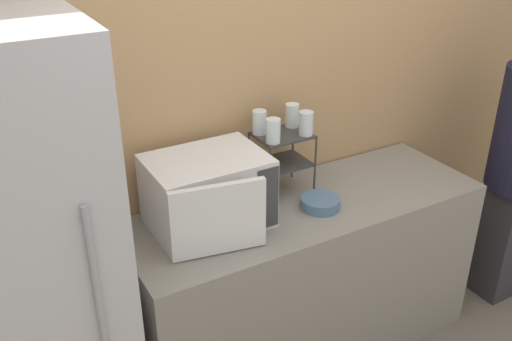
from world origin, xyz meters
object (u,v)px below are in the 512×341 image
Objects in this scene: bowl at (320,203)px; refrigerator at (17,279)px; microwave at (208,193)px; dish_rack at (282,151)px; glass_back_right at (292,115)px; glass_front_left at (273,131)px; glass_back_left at (260,122)px; glass_front_right at (306,123)px.

refrigerator is at bearing 178.01° from bowl.
dish_rack is at bearing 13.73° from microwave.
glass_back_right is at bearing 86.26° from bowl.
refrigerator reaches higher than dish_rack.
refrigerator is (-1.19, -0.13, -0.30)m from glass_front_left.
glass_front_left is 1.00× the size of glass_back_right.
glass_front_left is at bearing -89.50° from glass_back_left.
microwave is 0.84m from refrigerator.
glass_back_right is 0.12m from glass_front_right.
refrigerator is (-1.35, 0.05, 0.04)m from bowl.
glass_front_right is (0.54, 0.05, 0.20)m from microwave.
glass_back_left is 0.48m from bowl.
glass_front_left and glass_back_left have the same top height.
glass_back_right and glass_front_right have the same top height.
glass_back_left is 1.25m from refrigerator.
glass_back_left is at bearing 145.74° from dish_rack.
glass_front_right is 0.22m from glass_back_left.
glass_back_right is at bearing 10.19° from refrigerator.
glass_back_right is 1.00× the size of glass_front_right.
glass_front_right is at bearing -89.66° from glass_back_right.
glass_front_right is 1.41m from refrigerator.
glass_back_right is 0.18m from glass_back_left.
glass_front_left and glass_back_right have the same top height.
glass_back_right is (0.09, 0.06, 0.14)m from dish_rack.
refrigerator reaches higher than glass_front_right.
refrigerator is at bearing -168.19° from glass_back_left.
refrigerator reaches higher than glass_front_left.
bowl is (0.16, -0.30, -0.34)m from glass_back_left.
microwave is 0.47m from dish_rack.
dish_rack is (0.45, 0.11, 0.06)m from microwave.
glass_front_right reaches higher than bowl.
glass_front_left reaches higher than microwave.
glass_front_right is (0.09, -0.06, 0.14)m from dish_rack.
microwave is 0.61m from glass_back_right.
glass_front_left is 0.62× the size of bowl.
dish_rack is 2.68× the size of glass_back_right.
glass_back_left is 0.06× the size of refrigerator.
glass_front_left is 0.22m from glass_back_right.
glass_front_right is 0.06× the size of refrigerator.
bowl is 1.36m from refrigerator.
microwave is 4.50× the size of glass_front_left.
dish_rack is 2.68× the size of glass_back_left.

